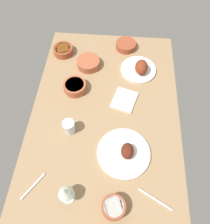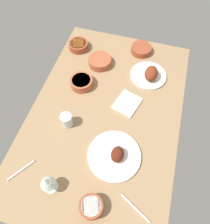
# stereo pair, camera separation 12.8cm
# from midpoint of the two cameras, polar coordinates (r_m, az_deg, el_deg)

# --- Properties ---
(dining_table) EXTENTS (1.40, 0.90, 0.04)m
(dining_table) POSITION_cam_midpoint_polar(r_m,az_deg,el_deg) (1.32, 2.78, -1.11)
(dining_table) COLOR #937551
(dining_table) RESTS_ON ground
(plate_far_side) EXTENTS (0.29, 0.29, 0.08)m
(plate_far_side) POSITION_cam_midpoint_polar(r_m,az_deg,el_deg) (1.18, 5.84, -11.71)
(plate_far_side) COLOR silver
(plate_far_side) RESTS_ON dining_table
(plate_near_viewer) EXTENTS (0.24, 0.24, 0.10)m
(plate_near_viewer) POSITION_cam_midpoint_polar(r_m,az_deg,el_deg) (1.48, 14.28, 9.46)
(plate_near_viewer) COLOR silver
(plate_near_viewer) RESTS_ON dining_table
(bowl_pasta) EXTENTS (0.16, 0.16, 0.05)m
(bowl_pasta) POSITION_cam_midpoint_polar(r_m,az_deg,el_deg) (1.52, 1.08, 13.21)
(bowl_pasta) COLOR #A35133
(bowl_pasta) RESTS_ON dining_table
(bowl_potatoes) EXTENTS (0.15, 0.15, 0.06)m
(bowl_potatoes) POSITION_cam_midpoint_polar(r_m,az_deg,el_deg) (1.40, -3.69, 7.73)
(bowl_potatoes) COLOR #A35133
(bowl_potatoes) RESTS_ON dining_table
(bowl_cream) EXTENTS (0.12, 0.12, 0.06)m
(bowl_cream) POSITION_cam_midpoint_polar(r_m,az_deg,el_deg) (1.10, -0.04, -24.23)
(bowl_cream) COLOR brown
(bowl_cream) RESTS_ON dining_table
(bowl_sauce) EXTENTS (0.14, 0.14, 0.05)m
(bowl_sauce) POSITION_cam_midpoint_polar(r_m,az_deg,el_deg) (1.64, 11.94, 15.93)
(bowl_sauce) COLOR brown
(bowl_sauce) RESTS_ON dining_table
(bowl_soup) EXTENTS (0.14, 0.14, 0.05)m
(bowl_soup) POSITION_cam_midpoint_polar(r_m,az_deg,el_deg) (1.64, -4.78, 17.15)
(bowl_soup) COLOR brown
(bowl_soup) RESTS_ON dining_table
(wine_glass) EXTENTS (0.08, 0.08, 0.14)m
(wine_glass) POSITION_cam_midpoint_polar(r_m,az_deg,el_deg) (1.07, -11.78, -18.27)
(wine_glass) COLOR silver
(wine_glass) RESTS_ON dining_table
(water_tumbler) EXTENTS (0.07, 0.07, 0.09)m
(water_tumbler) POSITION_cam_midpoint_polar(r_m,az_deg,el_deg) (1.24, -7.29, -2.41)
(water_tumbler) COLOR silver
(water_tumbler) RESTS_ON dining_table
(folded_napkin) EXTENTS (0.19, 0.18, 0.01)m
(folded_napkin) POSITION_cam_midpoint_polar(r_m,az_deg,el_deg) (1.35, 8.65, 2.06)
(folded_napkin) COLOR white
(folded_napkin) RESTS_ON dining_table
(fork_loose) EXTENTS (0.09, 0.16, 0.01)m
(fork_loose) POSITION_cam_midpoint_polar(r_m,az_deg,el_deg) (1.15, 11.47, -24.12)
(fork_loose) COLOR silver
(fork_loose) RESTS_ON dining_table
(spoon_loose) EXTENTS (0.14, 0.10, 0.01)m
(spoon_loose) POSITION_cam_midpoint_polar(r_m,az_deg,el_deg) (1.23, -18.63, -14.80)
(spoon_loose) COLOR silver
(spoon_loose) RESTS_ON dining_table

